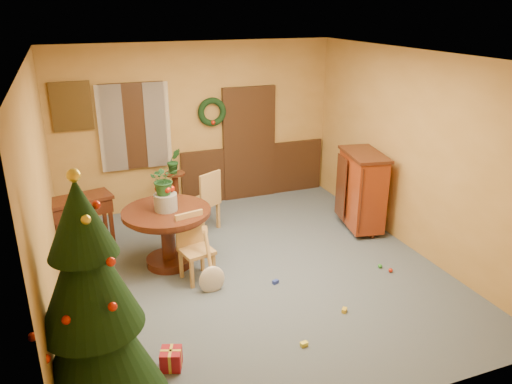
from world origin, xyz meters
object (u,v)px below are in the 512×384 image
chair_near (194,244)px  writing_desk (80,210)px  christmas_tree (92,314)px  sideboard (362,189)px  dining_table (167,227)px

chair_near → writing_desk: 2.00m
christmas_tree → sideboard: bearing=32.4°
christmas_tree → sideboard: 5.11m
writing_desk → sideboard: sideboard is taller
christmas_tree → sideboard: size_ratio=1.83×
writing_desk → chair_near: bearing=-47.5°
dining_table → writing_desk: 1.48m
chair_near → christmas_tree: (-1.37, -2.15, 0.63)m
dining_table → sideboard: bearing=1.8°
writing_desk → sideboard: bearing=-11.8°
chair_near → christmas_tree: bearing=-122.4°
dining_table → writing_desk: dining_table is taller
dining_table → writing_desk: bearing=137.8°
dining_table → sideboard: sideboard is taller
dining_table → chair_near: chair_near is taller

